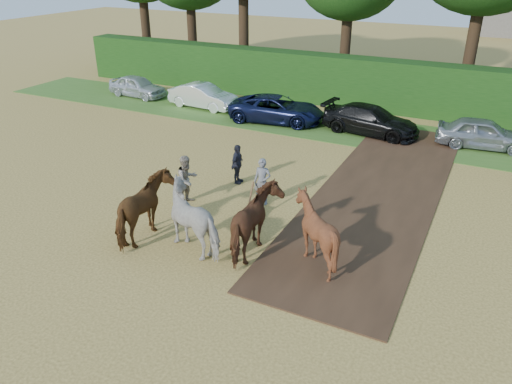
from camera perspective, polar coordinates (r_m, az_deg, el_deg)
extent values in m
plane|color=gold|center=(15.18, 2.02, -9.20)|extent=(120.00, 120.00, 0.00)
cube|color=#472D1C|center=(20.62, 14.00, 0.08)|extent=(4.50, 17.00, 0.05)
cube|color=#38601E|center=(27.28, 14.44, 6.39)|extent=(50.00, 5.00, 0.03)
cube|color=#14380F|center=(31.13, 16.69, 11.34)|extent=(46.00, 1.60, 3.00)
imported|color=#BDB194|center=(18.94, -7.88, 1.40)|extent=(0.96, 1.09, 1.91)
imported|color=#21232D|center=(20.50, -2.15, 3.20)|extent=(0.48, 1.00, 1.67)
imported|color=brown|center=(16.71, -12.58, -1.99)|extent=(1.48, 2.70, 2.17)
imported|color=beige|center=(16.00, -6.57, -2.81)|extent=(2.37, 2.10, 2.17)
imported|color=brown|center=(15.48, -0.07, -3.67)|extent=(1.48, 2.70, 2.17)
imported|color=brown|center=(15.18, 6.80, -4.51)|extent=(1.99, 2.18, 2.18)
cube|color=black|center=(17.98, -0.56, -2.49)|extent=(0.47, 0.97, 0.36)
cube|color=brown|center=(17.39, -1.26, -2.87)|extent=(0.28, 1.45, 0.10)
cylinder|color=brown|center=(18.35, -0.63, -0.51)|extent=(0.33, 1.03, 0.76)
cylinder|color=brown|center=(18.22, 0.72, -0.72)|extent=(0.08, 1.05, 0.76)
imported|color=gray|center=(18.71, 0.73, 1.18)|extent=(0.71, 0.51, 1.82)
imported|color=silver|center=(34.55, -13.41, 11.68)|extent=(4.18, 1.96, 1.39)
imported|color=white|center=(31.26, -6.05, 10.85)|extent=(4.50, 1.86, 1.45)
imported|color=#12193B|center=(28.39, 2.38, 9.46)|extent=(5.56, 3.10, 1.47)
imported|color=black|center=(27.07, 12.95, 8.02)|extent=(5.34, 2.72, 1.48)
imported|color=#919599|center=(26.77, 24.54, 6.12)|extent=(4.51, 2.20, 1.48)
cylinder|color=#382616|center=(42.34, -12.44, 17.36)|extent=(0.70, 0.70, 5.85)
cylinder|color=#382616|center=(40.45, -7.28, 17.04)|extent=(0.70, 0.70, 5.40)
cylinder|color=#382616|center=(36.99, -1.41, 17.31)|extent=(0.70, 0.70, 6.53)
cylinder|color=#382616|center=(35.85, 10.12, 15.57)|extent=(0.70, 0.70, 5.17)
cylinder|color=#382616|center=(33.41, 23.23, 14.02)|extent=(0.70, 0.70, 6.08)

